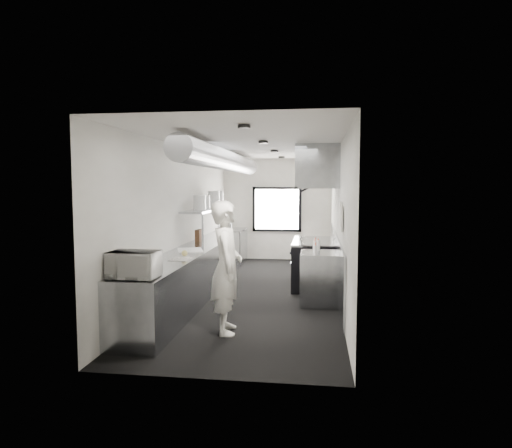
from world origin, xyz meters
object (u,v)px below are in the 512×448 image
(far_work_table, at_px, (231,246))
(deli_tub_a, at_px, (143,265))
(squeeze_bottle_d, at_px, (318,246))
(squeeze_bottle_b, at_px, (316,249))
(microwave, at_px, (134,265))
(small_plate, at_px, (185,257))
(knife_block, at_px, (199,235))
(line_cook, at_px, (226,267))
(deli_tub_b, at_px, (149,260))
(squeeze_bottle_a, at_px, (316,250))
(plate_stack_b, at_px, (205,202))
(plate_stack_c, at_px, (214,199))
(plate_stack_a, at_px, (200,203))
(pass_shelf, at_px, (210,210))
(plate_stack_d, at_px, (218,199))
(bottle_station, at_px, (319,278))
(cutting_board, at_px, (190,250))
(exhaust_hood, at_px, (317,169))
(prep_counter, at_px, (194,272))
(squeeze_bottle_e, at_px, (315,244))
(squeeze_bottle_c, at_px, (315,246))
(range, at_px, (313,263))

(far_work_table, relative_size, deli_tub_a, 8.95)
(squeeze_bottle_d, bearing_deg, squeeze_bottle_b, -97.36)
(microwave, xyz_separation_m, small_plate, (0.15, 1.69, -0.16))
(knife_block, bearing_deg, squeeze_bottle_d, -15.90)
(line_cook, bearing_deg, deli_tub_b, 68.74)
(small_plate, distance_m, squeeze_bottle_a, 2.16)
(plate_stack_b, relative_size, plate_stack_c, 0.77)
(squeeze_bottle_b, xyz_separation_m, squeeze_bottle_d, (0.04, 0.31, 0.01))
(squeeze_bottle_a, bearing_deg, small_plate, -166.31)
(deli_tub_b, distance_m, plate_stack_a, 2.53)
(pass_shelf, distance_m, knife_block, 0.69)
(plate_stack_d, bearing_deg, plate_stack_c, -89.32)
(bottle_station, distance_m, squeeze_bottle_d, 0.57)
(plate_stack_c, bearing_deg, cutting_board, -88.90)
(deli_tub_a, distance_m, plate_stack_b, 3.22)
(bottle_station, height_order, squeeze_bottle_b, squeeze_bottle_b)
(plate_stack_a, distance_m, squeeze_bottle_b, 2.62)
(exhaust_hood, bearing_deg, far_work_table, 131.94)
(small_plate, bearing_deg, bottle_station, 20.68)
(knife_block, bearing_deg, far_work_table, 94.64)
(small_plate, bearing_deg, microwave, -94.94)
(knife_block, height_order, squeeze_bottle_a, knife_block)
(plate_stack_c, bearing_deg, deli_tub_b, -92.86)
(small_plate, xyz_separation_m, cutting_board, (-0.12, 0.73, 0.00))
(exhaust_hood, height_order, bottle_station, exhaust_hood)
(prep_counter, height_order, bottle_station, same)
(plate_stack_a, bearing_deg, pass_shelf, 88.96)
(knife_block, height_order, squeeze_bottle_e, knife_block)
(far_work_table, height_order, squeeze_bottle_e, squeeze_bottle_e)
(microwave, relative_size, squeeze_bottle_a, 3.40)
(prep_counter, relative_size, squeeze_bottle_c, 30.16)
(exhaust_hood, xyz_separation_m, bottle_station, (0.05, -1.40, -1.94))
(squeeze_bottle_c, bearing_deg, squeeze_bottle_d, 69.15)
(prep_counter, xyz_separation_m, squeeze_bottle_b, (2.23, -0.35, 0.53))
(exhaust_hood, relative_size, squeeze_bottle_e, 11.45)
(squeeze_bottle_d, bearing_deg, squeeze_bottle_e, 105.20)
(prep_counter, height_order, squeeze_bottle_b, squeeze_bottle_b)
(deli_tub_a, bearing_deg, plate_stack_a, 88.12)
(cutting_board, bearing_deg, deli_tub_a, -95.33)
(squeeze_bottle_e, bearing_deg, squeeze_bottle_b, -89.28)
(plate_stack_a, bearing_deg, squeeze_bottle_d, -17.40)
(range, relative_size, squeeze_bottle_e, 8.33)
(cutting_board, bearing_deg, squeeze_bottle_b, -1.51)
(microwave, bearing_deg, pass_shelf, 90.73)
(line_cook, bearing_deg, squeeze_bottle_b, -48.64)
(deli_tub_a, bearing_deg, bottle_station, 37.27)
(far_work_table, distance_m, plate_stack_c, 2.30)
(squeeze_bottle_c, bearing_deg, small_plate, -158.17)
(squeeze_bottle_e, bearing_deg, squeeze_bottle_d, -74.80)
(deli_tub_b, height_order, knife_block, knife_block)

